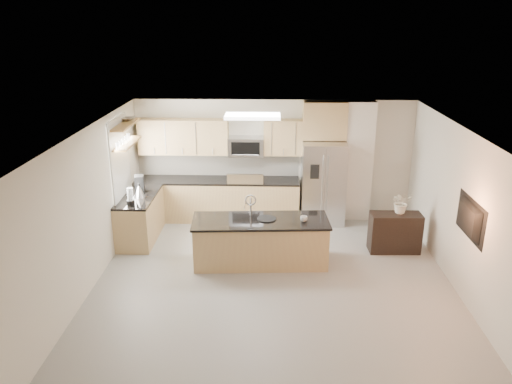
{
  "coord_description": "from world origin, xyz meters",
  "views": [
    {
      "loc": [
        -0.06,
        -7.32,
        4.26
      ],
      "look_at": [
        -0.33,
        1.3,
        1.21
      ],
      "focal_mm": 35.0,
      "sensor_mm": 36.0,
      "label": 1
    }
  ],
  "objects_px": {
    "blender": "(130,198)",
    "platter": "(267,219)",
    "range": "(246,199)",
    "television": "(465,219)",
    "refrigerator": "(323,182)",
    "microwave": "(246,146)",
    "island": "(260,241)",
    "kettle": "(139,191)",
    "cup": "(304,219)",
    "bowl": "(128,119)",
    "flower_vase": "(402,197)",
    "credenza": "(395,233)",
    "coffee_maker": "(139,184)"
  },
  "relations": [
    {
      "from": "coffee_maker",
      "to": "bowl",
      "type": "height_order",
      "value": "bowl"
    },
    {
      "from": "bowl",
      "to": "flower_vase",
      "type": "height_order",
      "value": "bowl"
    },
    {
      "from": "credenza",
      "to": "bowl",
      "type": "distance_m",
      "value": 5.59
    },
    {
      "from": "platter",
      "to": "bowl",
      "type": "xyz_separation_m",
      "value": [
        -2.72,
        1.32,
        1.53
      ]
    },
    {
      "from": "microwave",
      "to": "credenza",
      "type": "height_order",
      "value": "microwave"
    },
    {
      "from": "microwave",
      "to": "cup",
      "type": "relative_size",
      "value": 6.05
    },
    {
      "from": "island",
      "to": "cup",
      "type": "distance_m",
      "value": 0.9
    },
    {
      "from": "range",
      "to": "platter",
      "type": "xyz_separation_m",
      "value": [
        0.47,
        -2.02,
        0.38
      ]
    },
    {
      "from": "island",
      "to": "microwave",
      "type": "bearing_deg",
      "value": 96.17
    },
    {
      "from": "refrigerator",
      "to": "platter",
      "type": "xyz_separation_m",
      "value": [
        -1.19,
        -1.97,
        -0.04
      ]
    },
    {
      "from": "flower_vase",
      "to": "cup",
      "type": "bearing_deg",
      "value": -160.1
    },
    {
      "from": "blender",
      "to": "kettle",
      "type": "height_order",
      "value": "blender"
    },
    {
      "from": "refrigerator",
      "to": "flower_vase",
      "type": "xyz_separation_m",
      "value": [
        1.34,
        -1.37,
        0.18
      ]
    },
    {
      "from": "cup",
      "to": "blender",
      "type": "distance_m",
      "value": 3.25
    },
    {
      "from": "microwave",
      "to": "credenza",
      "type": "bearing_deg",
      "value": -29.12
    },
    {
      "from": "kettle",
      "to": "credenza",
      "type": "bearing_deg",
      "value": -3.92
    },
    {
      "from": "cup",
      "to": "kettle",
      "type": "distance_m",
      "value": 3.3
    },
    {
      "from": "credenza",
      "to": "flower_vase",
      "type": "distance_m",
      "value": 0.7
    },
    {
      "from": "blender",
      "to": "platter",
      "type": "bearing_deg",
      "value": -9.31
    },
    {
      "from": "kettle",
      "to": "microwave",
      "type": "bearing_deg",
      "value": 32.33
    },
    {
      "from": "bowl",
      "to": "television",
      "type": "relative_size",
      "value": 0.31
    },
    {
      "from": "refrigerator",
      "to": "kettle",
      "type": "distance_m",
      "value": 3.85
    },
    {
      "from": "range",
      "to": "credenza",
      "type": "height_order",
      "value": "range"
    },
    {
      "from": "coffee_maker",
      "to": "flower_vase",
      "type": "bearing_deg",
      "value": -6.45
    },
    {
      "from": "refrigerator",
      "to": "kettle",
      "type": "bearing_deg",
      "value": -163.22
    },
    {
      "from": "blender",
      "to": "coffee_maker",
      "type": "xyz_separation_m",
      "value": [
        -0.02,
        0.76,
        0.01
      ]
    },
    {
      "from": "microwave",
      "to": "coffee_maker",
      "type": "relative_size",
      "value": 2.25
    },
    {
      "from": "flower_vase",
      "to": "refrigerator",
      "type": "bearing_deg",
      "value": 134.22
    },
    {
      "from": "bowl",
      "to": "platter",
      "type": "bearing_deg",
      "value": -25.95
    },
    {
      "from": "island",
      "to": "coffee_maker",
      "type": "xyz_separation_m",
      "value": [
        -2.46,
        1.21,
        0.66
      ]
    },
    {
      "from": "credenza",
      "to": "blender",
      "type": "relative_size",
      "value": 2.76
    },
    {
      "from": "island",
      "to": "blender",
      "type": "xyz_separation_m",
      "value": [
        -2.44,
        0.45,
        0.65
      ]
    },
    {
      "from": "range",
      "to": "television",
      "type": "distance_m",
      "value": 4.78
    },
    {
      "from": "kettle",
      "to": "island",
      "type": "bearing_deg",
      "value": -20.52
    },
    {
      "from": "cup",
      "to": "bowl",
      "type": "distance_m",
      "value": 3.95
    },
    {
      "from": "platter",
      "to": "kettle",
      "type": "xyz_separation_m",
      "value": [
        -2.5,
        0.86,
        0.19
      ]
    },
    {
      "from": "island",
      "to": "platter",
      "type": "height_order",
      "value": "island"
    },
    {
      "from": "bowl",
      "to": "kettle",
      "type": "bearing_deg",
      "value": -64.16
    },
    {
      "from": "island",
      "to": "platter",
      "type": "distance_m",
      "value": 0.44
    },
    {
      "from": "microwave",
      "to": "refrigerator",
      "type": "xyz_separation_m",
      "value": [
        1.66,
        -0.17,
        -0.74
      ]
    },
    {
      "from": "range",
      "to": "television",
      "type": "height_order",
      "value": "television"
    },
    {
      "from": "island",
      "to": "blender",
      "type": "distance_m",
      "value": 2.56
    },
    {
      "from": "range",
      "to": "cup",
      "type": "bearing_deg",
      "value": -61.64
    },
    {
      "from": "microwave",
      "to": "island",
      "type": "height_order",
      "value": "microwave"
    },
    {
      "from": "range",
      "to": "cup",
      "type": "xyz_separation_m",
      "value": [
        1.13,
        -2.09,
        0.42
      ]
    },
    {
      "from": "flower_vase",
      "to": "blender",
      "type": "bearing_deg",
      "value": -177.96
    },
    {
      "from": "microwave",
      "to": "flower_vase",
      "type": "relative_size",
      "value": 1.21
    },
    {
      "from": "island",
      "to": "cup",
      "type": "relative_size",
      "value": 19.69
    },
    {
      "from": "island",
      "to": "blender",
      "type": "bearing_deg",
      "value": 166.19
    },
    {
      "from": "range",
      "to": "flower_vase",
      "type": "distance_m",
      "value": 3.37
    }
  ]
}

